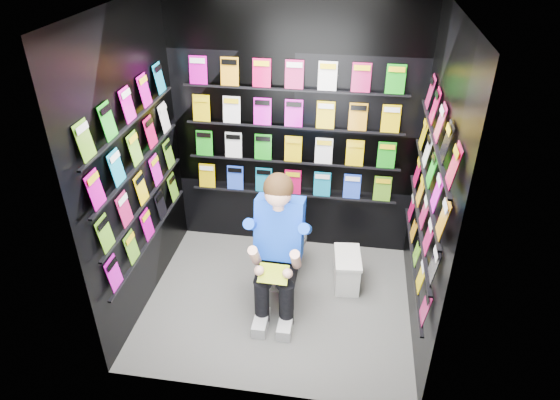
# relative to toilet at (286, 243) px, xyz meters

# --- Properties ---
(floor) EXTENTS (2.40, 2.40, 0.00)m
(floor) POSITION_rel_toilet_xyz_m (-0.01, -0.44, -0.37)
(floor) COLOR #5F5F5D
(floor) RESTS_ON ground
(ceiling) EXTENTS (2.40, 2.40, 0.00)m
(ceiling) POSITION_rel_toilet_xyz_m (-0.01, -0.44, 2.23)
(ceiling) COLOR white
(ceiling) RESTS_ON floor
(wall_back) EXTENTS (2.40, 0.04, 2.60)m
(wall_back) POSITION_rel_toilet_xyz_m (-0.01, 0.56, 0.93)
(wall_back) COLOR black
(wall_back) RESTS_ON floor
(wall_front) EXTENTS (2.40, 0.04, 2.60)m
(wall_front) POSITION_rel_toilet_xyz_m (-0.01, -1.44, 0.93)
(wall_front) COLOR black
(wall_front) RESTS_ON floor
(wall_left) EXTENTS (0.04, 2.00, 2.60)m
(wall_left) POSITION_rel_toilet_xyz_m (-1.21, -0.44, 0.93)
(wall_left) COLOR black
(wall_left) RESTS_ON floor
(wall_right) EXTENTS (0.04, 2.00, 2.60)m
(wall_right) POSITION_rel_toilet_xyz_m (1.19, -0.44, 0.93)
(wall_right) COLOR black
(wall_right) RESTS_ON floor
(comics_back) EXTENTS (2.10, 0.06, 1.37)m
(comics_back) POSITION_rel_toilet_xyz_m (-0.01, 0.53, 0.94)
(comics_back) COLOR #BC0B4A
(comics_back) RESTS_ON wall_back
(comics_left) EXTENTS (0.06, 1.70, 1.37)m
(comics_left) POSITION_rel_toilet_xyz_m (-1.18, -0.44, 0.94)
(comics_left) COLOR #BC0B4A
(comics_left) RESTS_ON wall_left
(comics_right) EXTENTS (0.06, 1.70, 1.37)m
(comics_right) POSITION_rel_toilet_xyz_m (1.16, -0.44, 0.94)
(comics_right) COLOR #BC0B4A
(comics_right) RESTS_ON wall_right
(toilet) EXTENTS (0.44, 0.76, 0.73)m
(toilet) POSITION_rel_toilet_xyz_m (0.00, 0.00, 0.00)
(toilet) COLOR white
(toilet) RESTS_ON floor
(longbox) EXTENTS (0.26, 0.42, 0.30)m
(longbox) POSITION_rel_toilet_xyz_m (0.60, -0.07, -0.22)
(longbox) COLOR white
(longbox) RESTS_ON floor
(longbox_lid) EXTENTS (0.28, 0.45, 0.03)m
(longbox_lid) POSITION_rel_toilet_xyz_m (0.60, -0.07, -0.05)
(longbox_lid) COLOR white
(longbox_lid) RESTS_ON longbox
(reader) EXTENTS (0.58, 0.83, 1.50)m
(reader) POSITION_rel_toilet_xyz_m (0.00, -0.38, 0.43)
(reader) COLOR blue
(reader) RESTS_ON toilet
(held_comic) EXTENTS (0.25, 0.15, 0.11)m
(held_comic) POSITION_rel_toilet_xyz_m (-0.00, -0.73, 0.21)
(held_comic) COLOR #249E1A
(held_comic) RESTS_ON reader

